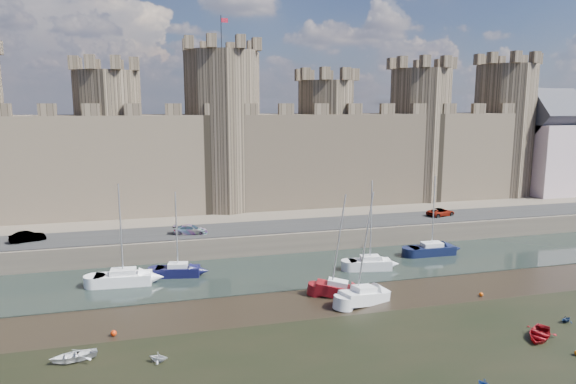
% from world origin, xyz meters
% --- Properties ---
extents(water_channel, '(160.00, 12.00, 0.08)m').
position_xyz_m(water_channel, '(0.00, 24.00, 0.04)').
color(water_channel, black).
rests_on(water_channel, ground).
extents(quay, '(160.00, 60.00, 2.50)m').
position_xyz_m(quay, '(0.00, 60.00, 1.25)').
color(quay, '#4C443A').
rests_on(quay, ground).
extents(road, '(160.00, 7.00, 0.10)m').
position_xyz_m(road, '(0.00, 34.00, 2.55)').
color(road, black).
rests_on(road, quay).
extents(castle, '(108.50, 11.00, 29.00)m').
position_xyz_m(castle, '(-0.64, 48.00, 11.67)').
color(castle, '#42382B').
rests_on(castle, quay).
extents(car_1, '(3.99, 2.51, 1.24)m').
position_xyz_m(car_1, '(-22.43, 34.14, 3.12)').
color(car_1, gray).
rests_on(car_1, quay).
extents(car_2, '(4.27, 2.38, 1.17)m').
position_xyz_m(car_2, '(-4.22, 32.95, 3.09)').
color(car_2, gray).
rests_on(car_2, quay).
extents(car_3, '(4.49, 2.88, 1.15)m').
position_xyz_m(car_3, '(30.42, 34.29, 3.08)').
color(car_3, gray).
rests_on(car_3, quay).
extents(sailboat_0, '(5.63, 2.49, 10.29)m').
position_xyz_m(sailboat_0, '(-11.60, 23.78, 0.80)').
color(sailboat_0, white).
rests_on(sailboat_0, ground).
extents(sailboat_1, '(4.76, 2.54, 9.05)m').
position_xyz_m(sailboat_1, '(-6.16, 25.03, 0.74)').
color(sailboat_1, black).
rests_on(sailboat_1, ground).
extents(sailboat_2, '(4.82, 2.52, 9.90)m').
position_xyz_m(sailboat_2, '(14.35, 21.94, 0.80)').
color(sailboat_2, silver).
rests_on(sailboat_2, ground).
extents(sailboat_3, '(5.53, 2.23, 9.63)m').
position_xyz_m(sailboat_3, '(23.84, 25.22, 0.75)').
color(sailboat_3, black).
rests_on(sailboat_3, ground).
extents(sailboat_4, '(4.52, 3.27, 9.86)m').
position_xyz_m(sailboat_4, '(8.27, 15.55, 0.73)').
color(sailboat_4, maroon).
rests_on(sailboat_4, ground).
extents(sailboat_5, '(5.15, 3.28, 10.37)m').
position_xyz_m(sailboat_5, '(9.97, 13.29, 0.74)').
color(sailboat_5, silver).
rests_on(sailboat_5, ground).
extents(dinghy_3, '(1.63, 1.51, 0.71)m').
position_xyz_m(dinghy_3, '(-8.40, 6.84, 0.35)').
color(dinghy_3, silver).
rests_on(dinghy_3, ground).
extents(dinghy_4, '(3.82, 3.71, 0.65)m').
position_xyz_m(dinghy_4, '(20.29, 3.01, 0.32)').
color(dinghy_4, maroon).
rests_on(dinghy_4, ground).
extents(dinghy_6, '(3.59, 2.87, 0.66)m').
position_xyz_m(dinghy_6, '(-14.28, 8.58, 0.33)').
color(dinghy_6, white).
rests_on(dinghy_6, ground).
extents(dinghy_7, '(1.27, 1.15, 0.59)m').
position_xyz_m(dinghy_7, '(24.65, 5.01, 0.29)').
color(dinghy_7, '#0E1B32').
rests_on(dinghy_7, ground).
extents(buoy_1, '(0.49, 0.49, 0.49)m').
position_xyz_m(buoy_1, '(-11.79, 12.00, 0.24)').
color(buoy_1, '#BB2A08').
rests_on(buoy_1, ground).
extents(buoy_3, '(0.39, 0.39, 0.39)m').
position_xyz_m(buoy_3, '(21.43, 12.00, 0.20)').
color(buoy_3, '#D54909').
rests_on(buoy_3, ground).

